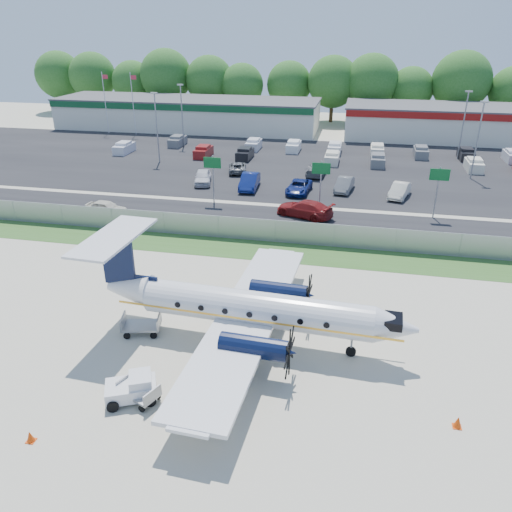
% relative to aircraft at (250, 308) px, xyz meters
% --- Properties ---
extents(ground, '(170.00, 170.00, 0.00)m').
position_rel_aircraft_xyz_m(ground, '(-1.04, 0.89, -2.26)').
color(ground, '#B7B19A').
rests_on(ground, ground).
extents(grass_verge, '(170.00, 4.00, 0.02)m').
position_rel_aircraft_xyz_m(grass_verge, '(-1.04, 12.89, -2.26)').
color(grass_verge, '#2D561E').
rests_on(grass_verge, ground).
extents(access_road, '(170.00, 8.00, 0.02)m').
position_rel_aircraft_xyz_m(access_road, '(-1.04, 19.89, -2.25)').
color(access_road, black).
rests_on(access_road, ground).
extents(parking_lot, '(170.00, 32.00, 0.02)m').
position_rel_aircraft_xyz_m(parking_lot, '(-1.04, 40.89, -2.25)').
color(parking_lot, black).
rests_on(parking_lot, ground).
extents(perimeter_fence, '(120.00, 0.06, 1.99)m').
position_rel_aircraft_xyz_m(perimeter_fence, '(-1.04, 14.89, -1.26)').
color(perimeter_fence, gray).
rests_on(perimeter_fence, ground).
extents(building_west, '(46.40, 12.40, 5.24)m').
position_rel_aircraft_xyz_m(building_west, '(-25.04, 62.87, 0.37)').
color(building_west, silver).
rests_on(building_west, ground).
extents(building_east, '(44.40, 12.40, 5.24)m').
position_rel_aircraft_xyz_m(building_east, '(24.96, 62.87, 0.37)').
color(building_east, silver).
rests_on(building_east, ground).
extents(sign_left, '(1.80, 0.26, 5.00)m').
position_rel_aircraft_xyz_m(sign_left, '(-9.04, 23.80, 1.35)').
color(sign_left, gray).
rests_on(sign_left, ground).
extents(sign_mid, '(1.80, 0.26, 5.00)m').
position_rel_aircraft_xyz_m(sign_mid, '(1.96, 23.80, 1.35)').
color(sign_mid, gray).
rests_on(sign_mid, ground).
extents(sign_right, '(1.80, 0.26, 5.00)m').
position_rel_aircraft_xyz_m(sign_right, '(12.96, 23.80, 1.35)').
color(sign_right, gray).
rests_on(sign_right, ground).
extents(flagpole_west, '(1.06, 0.12, 10.00)m').
position_rel_aircraft_xyz_m(flagpole_west, '(-36.96, 55.89, 3.38)').
color(flagpole_west, silver).
rests_on(flagpole_west, ground).
extents(flagpole_east, '(1.06, 0.12, 10.00)m').
position_rel_aircraft_xyz_m(flagpole_east, '(-31.96, 55.89, 3.38)').
color(flagpole_east, silver).
rests_on(flagpole_east, ground).
extents(light_pole_nw, '(0.90, 0.35, 9.09)m').
position_rel_aircraft_xyz_m(light_pole_nw, '(-21.04, 38.89, 2.97)').
color(light_pole_nw, gray).
rests_on(light_pole_nw, ground).
extents(light_pole_ne, '(0.90, 0.35, 9.09)m').
position_rel_aircraft_xyz_m(light_pole_ne, '(18.96, 38.89, 2.97)').
color(light_pole_ne, gray).
rests_on(light_pole_ne, ground).
extents(light_pole_sw, '(0.90, 0.35, 9.09)m').
position_rel_aircraft_xyz_m(light_pole_sw, '(-21.04, 48.89, 2.97)').
color(light_pole_sw, gray).
rests_on(light_pole_sw, ground).
extents(light_pole_se, '(0.90, 0.35, 9.09)m').
position_rel_aircraft_xyz_m(light_pole_se, '(18.96, 48.89, 2.97)').
color(light_pole_se, gray).
rests_on(light_pole_se, ground).
extents(tree_line, '(112.00, 6.00, 14.00)m').
position_rel_aircraft_xyz_m(tree_line, '(-1.04, 74.89, -2.26)').
color(tree_line, '#235719').
rests_on(tree_line, ground).
extents(aircraft, '(18.93, 18.68, 5.86)m').
position_rel_aircraft_xyz_m(aircraft, '(0.00, 0.00, 0.00)').
color(aircraft, silver).
rests_on(aircraft, ground).
extents(pushback_tug, '(2.87, 2.56, 1.33)m').
position_rel_aircraft_xyz_m(pushback_tug, '(-4.60, -6.01, -1.63)').
color(pushback_tug, silver).
rests_on(pushback_tug, ground).
extents(baggage_cart_near, '(2.27, 1.84, 1.03)m').
position_rel_aircraft_xyz_m(baggage_cart_near, '(-4.26, -6.10, -1.78)').
color(baggage_cart_near, gray).
rests_on(baggage_cart_near, ground).
extents(baggage_cart_far, '(2.51, 1.83, 1.19)m').
position_rel_aircraft_xyz_m(baggage_cart_far, '(-6.56, -0.49, -1.71)').
color(baggage_cart_far, gray).
rests_on(baggage_cart_far, ground).
extents(cone_nose, '(0.41, 0.41, 0.58)m').
position_rel_aircraft_xyz_m(cone_nose, '(10.92, -4.85, -1.99)').
color(cone_nose, '#D83D06').
rests_on(cone_nose, ground).
extents(cone_port_wing, '(0.39, 0.39, 0.56)m').
position_rel_aircraft_xyz_m(cone_port_wing, '(-7.95, -9.63, -2.00)').
color(cone_port_wing, '#D83D06').
rests_on(cone_port_wing, ground).
extents(cone_starboard_wing, '(0.39, 0.39, 0.56)m').
position_rel_aircraft_xyz_m(cone_starboard_wing, '(2.31, 5.98, -2.00)').
color(cone_starboard_wing, '#D83D06').
rests_on(cone_starboard_wing, ground).
extents(road_car_west, '(4.36, 2.16, 1.43)m').
position_rel_aircraft_xyz_m(road_car_west, '(-18.33, 18.22, -2.26)').
color(road_car_west, beige).
rests_on(road_car_west, ground).
extents(road_car_mid, '(6.05, 4.14, 1.63)m').
position_rel_aircraft_xyz_m(road_car_mid, '(0.72, 21.62, -2.26)').
color(road_car_mid, maroon).
rests_on(road_car_mid, ground).
extents(parked_car_a, '(2.96, 4.99, 1.59)m').
position_rel_aircraft_xyz_m(parked_car_a, '(-12.24, 30.32, -2.26)').
color(parked_car_a, silver).
rests_on(parked_car_a, ground).
extents(parked_car_b, '(2.12, 5.31, 1.72)m').
position_rel_aircraft_xyz_m(parked_car_b, '(-6.44, 29.45, -2.26)').
color(parked_car_b, navy).
rests_on(parked_car_b, ground).
extents(parked_car_c, '(2.73, 5.16, 1.38)m').
position_rel_aircraft_xyz_m(parked_car_c, '(-0.75, 29.04, -2.26)').
color(parked_car_c, navy).
rests_on(parked_car_c, ground).
extents(parked_car_d, '(2.21, 4.75, 1.51)m').
position_rel_aircraft_xyz_m(parked_car_d, '(4.13, 30.77, -2.26)').
color(parked_car_d, '#595B5E').
rests_on(parked_car_d, ground).
extents(parked_car_e, '(2.78, 4.89, 1.53)m').
position_rel_aircraft_xyz_m(parked_car_e, '(10.07, 29.71, -2.26)').
color(parked_car_e, beige).
rests_on(parked_car_e, ground).
extents(parked_car_f, '(3.19, 5.05, 1.30)m').
position_rel_aircraft_xyz_m(parked_car_f, '(-9.42, 35.95, -2.26)').
color(parked_car_f, '#595B5E').
rests_on(parked_car_f, ground).
extents(parked_car_g, '(2.62, 5.49, 1.54)m').
position_rel_aircraft_xyz_m(parked_car_g, '(0.53, 36.63, -2.26)').
color(parked_car_g, '#595B5E').
rests_on(parked_car_g, ground).
extents(far_parking_rows, '(56.00, 10.00, 1.60)m').
position_rel_aircraft_xyz_m(far_parking_rows, '(-1.04, 45.89, -2.26)').
color(far_parking_rows, gray).
rests_on(far_parking_rows, ground).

